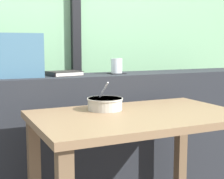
{
  "coord_description": "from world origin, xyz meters",
  "views": [
    {
      "loc": [
        -0.75,
        -1.5,
        1.03
      ],
      "look_at": [
        0.12,
        0.36,
        0.76
      ],
      "focal_mm": 54.45,
      "sensor_mm": 36.0,
      "label": 1
    }
  ],
  "objects_px": {
    "breakfast_table": "(138,136)",
    "closed_book": "(64,73)",
    "juice_glass": "(117,66)",
    "throw_pillow": "(15,56)",
    "soup_bowl": "(105,104)",
    "coaster_square": "(117,73)"
  },
  "relations": [
    {
      "from": "breakfast_table",
      "to": "coaster_square",
      "type": "relative_size",
      "value": 10.4
    },
    {
      "from": "breakfast_table",
      "to": "soup_bowl",
      "type": "distance_m",
      "value": 0.24
    },
    {
      "from": "closed_book",
      "to": "soup_bowl",
      "type": "height_order",
      "value": "closed_book"
    },
    {
      "from": "juice_glass",
      "to": "closed_book",
      "type": "relative_size",
      "value": 0.44
    },
    {
      "from": "breakfast_table",
      "to": "closed_book",
      "type": "xyz_separation_m",
      "value": [
        -0.2,
        0.61,
        0.28
      ]
    },
    {
      "from": "coaster_square",
      "to": "juice_glass",
      "type": "height_order",
      "value": "juice_glass"
    },
    {
      "from": "breakfast_table",
      "to": "juice_glass",
      "type": "relative_size",
      "value": 10.61
    },
    {
      "from": "juice_glass",
      "to": "breakfast_table",
      "type": "bearing_deg",
      "value": -105.39
    },
    {
      "from": "juice_glass",
      "to": "throw_pillow",
      "type": "distance_m",
      "value": 0.67
    },
    {
      "from": "coaster_square",
      "to": "throw_pillow",
      "type": "relative_size",
      "value": 0.31
    },
    {
      "from": "soup_bowl",
      "to": "closed_book",
      "type": "bearing_deg",
      "value": 100.15
    },
    {
      "from": "throw_pillow",
      "to": "soup_bowl",
      "type": "distance_m",
      "value": 0.63
    },
    {
      "from": "soup_bowl",
      "to": "throw_pillow",
      "type": "bearing_deg",
      "value": 131.09
    },
    {
      "from": "coaster_square",
      "to": "soup_bowl",
      "type": "distance_m",
      "value": 0.53
    },
    {
      "from": "breakfast_table",
      "to": "closed_book",
      "type": "distance_m",
      "value": 0.7
    },
    {
      "from": "breakfast_table",
      "to": "coaster_square",
      "type": "distance_m",
      "value": 0.67
    },
    {
      "from": "closed_book",
      "to": "breakfast_table",
      "type": "bearing_deg",
      "value": -72.37
    },
    {
      "from": "closed_book",
      "to": "throw_pillow",
      "type": "relative_size",
      "value": 0.7
    },
    {
      "from": "coaster_square",
      "to": "closed_book",
      "type": "distance_m",
      "value": 0.36
    },
    {
      "from": "breakfast_table",
      "to": "throw_pillow",
      "type": "bearing_deg",
      "value": 129.8
    },
    {
      "from": "throw_pillow",
      "to": "soup_bowl",
      "type": "height_order",
      "value": "throw_pillow"
    },
    {
      "from": "soup_bowl",
      "to": "juice_glass",
      "type": "bearing_deg",
      "value": 57.62
    }
  ]
}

